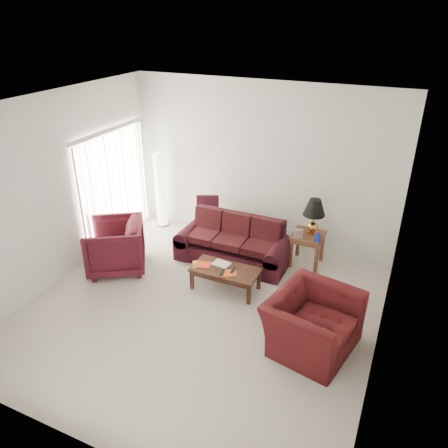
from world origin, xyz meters
The scene contains 19 objects.
floor centered at (0.00, 0.00, 0.00)m, with size 5.00×5.00×0.00m, color #BAB09F.
blinds centered at (-2.42, 1.30, 1.08)m, with size 0.10×2.00×2.16m, color silver.
sofa centered at (-0.12, 1.47, 0.40)m, with size 1.96×0.85×0.80m, color black, non-canonical shape.
throw_pillow centered at (-0.92, 2.11, 0.67)m, with size 0.42×0.12×0.42m, color black.
end_table centered at (1.09, 1.95, 0.29)m, with size 0.54×0.54×0.58m, color #472A18, non-canonical shape.
table_lamp centered at (1.14, 2.01, 0.90)m, with size 0.38×0.38×0.63m, color #C37B3D, non-canonical shape.
clock centered at (0.97, 1.76, 0.66)m, with size 0.15×0.05×0.15m, color silver.
blue_canister centered at (1.29, 1.75, 0.66)m, with size 0.09×0.09×0.15m, color #17299A.
picture_frame centered at (0.97, 2.15, 0.67)m, with size 0.14×0.02×0.17m, color silver.
floor_lamp centered at (-2.02, 2.20, 0.78)m, with size 0.25×0.25×1.57m, color white, non-canonical shape.
armchair_left centered at (-1.85, 0.43, 0.44)m, with size 0.93×0.96×0.87m, color #3D0E16.
armchair_right centered at (1.69, -0.08, 0.38)m, with size 1.17×1.02×0.76m, color #410F10.
coffee_table centered at (0.12, 0.65, 0.19)m, with size 1.07×0.53×0.37m, color #311E0E, non-canonical shape.
magazine_red centered at (-0.27, 0.59, 0.38)m, with size 0.27×0.20×0.02m, color red.
magazine_white centered at (0.00, 0.75, 0.38)m, with size 0.27×0.20×0.02m, color silver.
magazine_orange centered at (0.22, 0.55, 0.38)m, with size 0.25×0.19×0.01m, color #F2571C.
remote_a centered at (0.13, 0.50, 0.40)m, with size 0.05×0.18×0.02m, color black.
remote_b centered at (0.26, 0.62, 0.40)m, with size 0.04×0.15×0.02m, color black.
yellow_glass centered at (-0.34, 0.48, 0.43)m, with size 0.07×0.07×0.11m, color yellow.
Camera 1 is at (2.53, -4.67, 4.09)m, focal length 35.00 mm.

